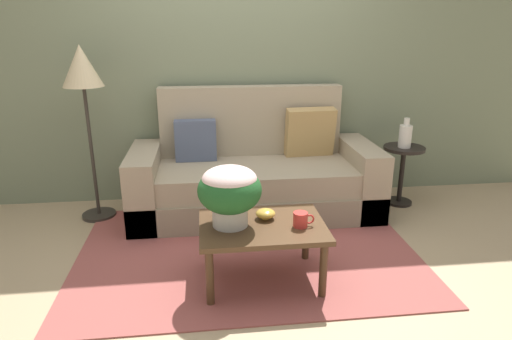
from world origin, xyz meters
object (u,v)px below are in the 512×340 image
object	(u,v)px
coffee_table	(262,232)
side_table	(403,165)
table_vase	(405,135)
couch	(255,176)
coffee_mug	(301,220)
potted_plant	(230,190)
floor_lamp	(83,79)
snack_bowl	(265,214)

from	to	relation	value
coffee_table	side_table	size ratio (longest dim) A/B	1.44
table_vase	side_table	bearing A→B (deg)	52.85
couch	coffee_mug	bearing A→B (deg)	-83.18
table_vase	coffee_mug	bearing A→B (deg)	-135.27
potted_plant	table_vase	bearing A→B (deg)	34.34
floor_lamp	table_vase	size ratio (longest dim) A/B	5.44
couch	snack_bowl	bearing A→B (deg)	-93.01
coffee_table	side_table	distance (m)	1.90
snack_bowl	couch	bearing A→B (deg)	86.99
coffee_table	table_vase	xyz separation A→B (m)	(1.47, 1.16, 0.32)
couch	table_vase	world-z (taller)	couch
side_table	potted_plant	world-z (taller)	potted_plant
couch	table_vase	size ratio (longest dim) A/B	7.93
coffee_table	potted_plant	world-z (taller)	potted_plant
coffee_mug	table_vase	bearing A→B (deg)	44.73
couch	coffee_table	xyz separation A→B (m)	(-0.09, -1.18, 0.03)
floor_lamp	table_vase	bearing A→B (deg)	-0.91
floor_lamp	snack_bowl	distance (m)	1.92
side_table	coffee_table	bearing A→B (deg)	-141.63
snack_bowl	table_vase	world-z (taller)	table_vase
potted_plant	couch	bearing A→B (deg)	75.82
side_table	snack_bowl	bearing A→B (deg)	-143.01
coffee_table	coffee_mug	distance (m)	0.27
floor_lamp	table_vase	world-z (taller)	floor_lamp
coffee_table	side_table	xyz separation A→B (m)	(1.49, 1.18, 0.03)
couch	snack_bowl	size ratio (longest dim) A/B	16.69
side_table	table_vase	bearing A→B (deg)	-127.15
table_vase	floor_lamp	bearing A→B (deg)	179.09
snack_bowl	side_table	bearing A→B (deg)	36.99
couch	coffee_mug	size ratio (longest dim) A/B	15.72
coffee_table	snack_bowl	bearing A→B (deg)	68.52
snack_bowl	table_vase	size ratio (longest dim) A/B	0.48
potted_plant	table_vase	distance (m)	2.03
side_table	coffee_mug	distance (m)	1.76
couch	coffee_table	bearing A→B (deg)	-94.34
side_table	table_vase	size ratio (longest dim) A/B	2.06
coffee_table	floor_lamp	distance (m)	1.98
coffee_table	table_vase	distance (m)	1.90
table_vase	couch	bearing A→B (deg)	178.96
couch	floor_lamp	bearing A→B (deg)	179.22
floor_lamp	potted_plant	size ratio (longest dim) A/B	3.67
coffee_table	table_vase	world-z (taller)	table_vase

